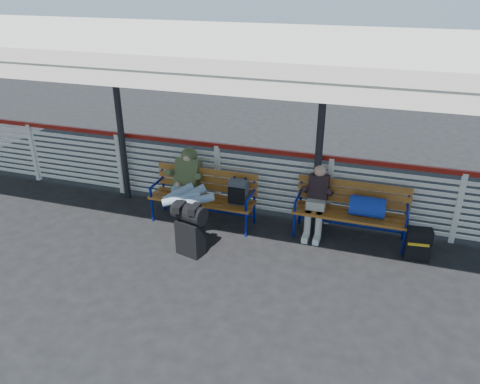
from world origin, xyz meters
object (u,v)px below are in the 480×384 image
(luggage_stack, at_px, (190,227))
(bench_left, at_px, (212,192))
(companion_person, at_px, (317,200))
(bench_right, at_px, (358,206))
(suitcase_side, at_px, (418,244))
(traveler_man, at_px, (187,191))

(luggage_stack, bearing_deg, bench_left, 106.66)
(companion_person, bearing_deg, luggage_stack, -143.95)
(companion_person, bearing_deg, bench_right, 1.15)
(suitcase_side, bearing_deg, luggage_stack, -171.48)
(traveler_man, xyz_separation_m, companion_person, (2.04, 0.55, -0.12))
(bench_left, bearing_deg, traveler_man, -131.55)
(traveler_man, bearing_deg, bench_right, 11.70)
(bench_left, relative_size, traveler_man, 1.10)
(traveler_man, distance_m, companion_person, 2.11)
(bench_left, distance_m, bench_right, 2.40)
(luggage_stack, relative_size, companion_person, 0.74)
(suitcase_side, bearing_deg, bench_right, 154.33)
(bench_left, xyz_separation_m, bench_right, (2.39, 0.21, 0.00))
(luggage_stack, xyz_separation_m, traveler_man, (-0.35, 0.69, 0.25))
(traveler_man, bearing_deg, luggage_stack, -63.30)
(luggage_stack, distance_m, bench_left, 1.04)
(luggage_stack, xyz_separation_m, companion_person, (1.69, 1.23, 0.14))
(bench_left, xyz_separation_m, traveler_man, (-0.31, -0.35, 0.13))
(bench_right, bearing_deg, suitcase_side, -18.34)
(bench_right, bearing_deg, traveler_man, -168.30)
(traveler_man, distance_m, suitcase_side, 3.67)
(bench_left, bearing_deg, companion_person, 6.46)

